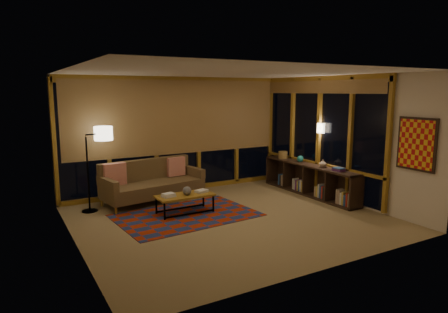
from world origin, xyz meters
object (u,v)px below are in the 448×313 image
coffee_table (185,204)px  sofa (153,182)px  floor_lamp (88,170)px  bookshelf (309,179)px

coffee_table → sofa: bearing=102.2°
sofa → floor_lamp: bearing=173.5°
sofa → bookshelf: bearing=-28.9°
bookshelf → coffee_table: bearing=178.2°
sofa → coffee_table: sofa is taller
coffee_table → bookshelf: bearing=-2.2°
coffee_table → floor_lamp: (-1.60, 1.05, 0.65)m
coffee_table → bookshelf: (3.09, -0.10, 0.17)m
coffee_table → floor_lamp: floor_lamp is taller
sofa → coffee_table: 1.16m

